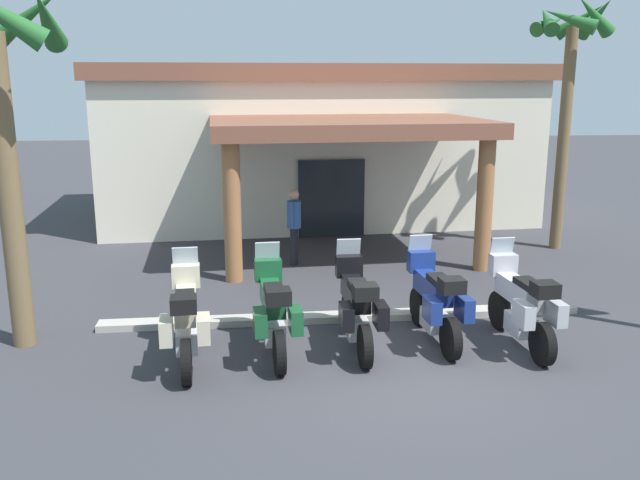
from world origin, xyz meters
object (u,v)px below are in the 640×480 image
Objects in this scene: motel_building at (315,141)px; motorcycle_black at (357,307)px; motorcycle_cream at (186,319)px; motorcycle_blue at (435,301)px; motorcycle_silver at (522,305)px; palm_tree_near_portico at (570,59)px; pedestrian at (294,221)px; motorcycle_green at (274,312)px.

motel_building reaches higher than motorcycle_black.
motorcycle_black is (-0.48, -10.84, -1.63)m from motel_building.
motorcycle_cream is at bearing -108.22° from motel_building.
motorcycle_black is 1.00× the size of motorcycle_blue.
motorcycle_black is 2.64m from motorcycle_silver.
motorcycle_cream is 11.44m from palm_tree_near_portico.
motorcycle_silver is at bearing -40.83° from pedestrian.
palm_tree_near_portico reaches higher than motel_building.
pedestrian is at bearing 6.26° from motorcycle_black.
motel_building is 5.89× the size of motorcycle_blue.
pedestrian is at bearing -172.87° from palm_tree_near_portico.
motel_building is 2.13× the size of palm_tree_near_portico.
motorcycle_black is 5.18m from pedestrian.
motorcycle_green is (-1.80, -10.92, -1.63)m from motel_building.
motel_building is 7.79m from palm_tree_near_portico.
motorcycle_green is 1.32m from motorcycle_black.
motel_building is 5.90× the size of motorcycle_black.
pedestrian reaches higher than motorcycle_green.
pedestrian reaches higher than motorcycle_black.
pedestrian is at bearing -103.37° from motel_building.
motorcycle_cream is at bearing 92.73° from motorcycle_blue.
motorcycle_green is 1.00× the size of motorcycle_blue.
palm_tree_near_portico is at bearing -57.65° from motorcycle_cream.
motorcycle_green is at bearing -101.92° from motel_building.
motorcycle_green is (1.32, 0.20, 0.00)m from motorcycle_cream.
palm_tree_near_portico is at bearing -32.28° from motorcycle_silver.
motorcycle_black is at bearing 93.17° from motorcycle_blue.
motorcycle_green is at bearing -140.77° from palm_tree_near_portico.
motorcycle_black is 1.26× the size of pedestrian.
motorcycle_green is at bearing -79.85° from pedestrian.
motorcycle_black and motorcycle_silver have the same top height.
motel_building reaches higher than motorcycle_green.
motorcycle_cream is 1.26× the size of pedestrian.
motel_building is 10.97m from motorcycle_black.
motorcycle_blue is at bearing -88.11° from motel_building.
motorcycle_blue and motorcycle_silver have the same top height.
motel_building reaches higher than motorcycle_cream.
motorcycle_silver is (5.26, 0.08, 0.00)m from motorcycle_cream.
motorcycle_green and motorcycle_black have the same top height.
palm_tree_near_portico is at bearing -43.02° from motorcycle_blue.
palm_tree_near_portico reaches higher than pedestrian.
pedestrian is at bearing 28.34° from motorcycle_silver.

